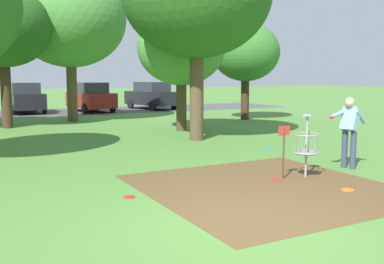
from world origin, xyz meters
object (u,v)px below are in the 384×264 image
at_px(frisbee_scattered_a, 267,149).
at_px(parked_car_center_left, 24,98).
at_px(tree_mid_center, 181,48).
at_px(tree_near_left, 3,27).
at_px(parked_car_center_right, 91,97).
at_px(frisbee_far_right, 348,190).
at_px(player_foreground_watching, 349,128).
at_px(tree_mid_left, 70,20).
at_px(parked_car_rightmost, 152,96).
at_px(tree_far_center, 246,53).
at_px(disc_golf_basket, 304,143).
at_px(frisbee_near_basket, 129,197).
at_px(frisbee_far_left, 276,180).
at_px(frisbee_mid_grass, 285,147).

height_order(frisbee_scattered_a, parked_car_center_left, parked_car_center_left).
bearing_deg(tree_mid_center, tree_near_left, 144.87).
bearing_deg(parked_car_center_right, frisbee_far_right, -92.60).
height_order(player_foreground_watching, tree_mid_left, tree_mid_left).
xyz_separation_m(tree_near_left, parked_car_rightmost, (9.95, 7.50, -3.33)).
distance_m(tree_far_center, parked_car_center_left, 13.83).
relative_size(tree_mid_left, tree_mid_center, 1.49).
bearing_deg(parked_car_center_left, parked_car_center_right, -13.92).
bearing_deg(frisbee_scattered_a, parked_car_rightmost, 78.15).
xyz_separation_m(disc_golf_basket, frisbee_near_basket, (-3.94, 0.26, -0.74)).
relative_size(frisbee_near_basket, parked_car_rightmost, 0.05).
height_order(player_foreground_watching, frisbee_far_right, player_foreground_watching).
bearing_deg(frisbee_far_left, parked_car_rightmost, 73.81).
distance_m(frisbee_far_right, parked_car_center_right, 21.75).
bearing_deg(tree_far_center, frisbee_scattered_a, -121.02).
distance_m(frisbee_scattered_a, parked_car_center_right, 17.05).
distance_m(frisbee_scattered_a, tree_mid_left, 12.76).
relative_size(player_foreground_watching, frisbee_far_right, 6.71).
xyz_separation_m(tree_far_center, parked_car_center_left, (-9.44, 9.80, -2.49)).
xyz_separation_m(player_foreground_watching, tree_far_center, (4.94, 11.35, 2.42)).
xyz_separation_m(tree_far_center, parked_car_rightmost, (-1.28, 9.15, -2.49)).
relative_size(frisbee_near_basket, tree_near_left, 0.03).
bearing_deg(parked_car_rightmost, tree_mid_left, -138.71).
xyz_separation_m(disc_golf_basket, tree_far_center, (6.56, 11.58, 2.65)).
relative_size(frisbee_far_right, tree_near_left, 0.04).
xyz_separation_m(disc_golf_basket, parked_car_rightmost, (5.28, 20.73, 0.17)).
height_order(frisbee_mid_grass, parked_car_rightmost, parked_car_rightmost).
xyz_separation_m(player_foreground_watching, tree_near_left, (-6.29, 13.01, 3.27)).
distance_m(tree_near_left, tree_far_center, 11.38).
bearing_deg(disc_golf_basket, tree_far_center, 60.48).
xyz_separation_m(frisbee_near_basket, tree_near_left, (-0.73, 12.97, 4.24)).
bearing_deg(frisbee_mid_grass, disc_golf_basket, -124.72).
xyz_separation_m(tree_mid_left, parked_car_center_right, (2.47, 5.67, -4.01)).
height_order(disc_golf_basket, parked_car_center_left, parked_car_center_left).
relative_size(player_foreground_watching, tree_mid_left, 0.24).
relative_size(frisbee_far_left, parked_car_center_right, 0.05).
xyz_separation_m(parked_car_center_left, parked_car_rightmost, (8.16, -0.65, 0.00)).
height_order(disc_golf_basket, frisbee_near_basket, disc_golf_basket).
distance_m(player_foreground_watching, tree_far_center, 12.62).
height_order(frisbee_far_right, parked_car_center_right, parked_car_center_right).
xyz_separation_m(frisbee_far_right, tree_near_left, (-4.64, 14.51, 4.24)).
bearing_deg(frisbee_scattered_a, parked_car_center_right, 92.33).
distance_m(frisbee_scattered_a, tree_far_center, 10.11).
height_order(frisbee_near_basket, parked_car_center_left, parked_car_center_left).
xyz_separation_m(frisbee_mid_grass, tree_far_center, (4.15, 8.11, 3.40)).
relative_size(frisbee_scattered_a, tree_mid_center, 0.05).
relative_size(player_foreground_watching, frisbee_far_left, 7.58).
xyz_separation_m(frisbee_far_left, parked_car_rightmost, (6.01, 20.69, 0.91)).
relative_size(parked_car_center_right, parked_car_rightmost, 0.97).
relative_size(frisbee_far_right, parked_car_center_left, 0.06).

